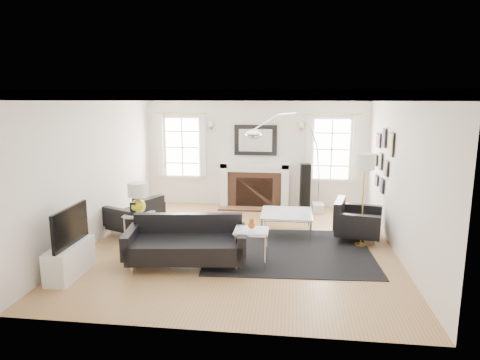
# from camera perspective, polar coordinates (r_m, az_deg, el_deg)

# --- Properties ---
(floor) EXTENTS (6.00, 6.00, 0.00)m
(floor) POSITION_cam_1_polar(r_m,az_deg,el_deg) (8.06, 0.17, -8.61)
(floor) COLOR #9F6B42
(floor) RESTS_ON ground
(back_wall) EXTENTS (5.50, 0.04, 2.80)m
(back_wall) POSITION_cam_1_polar(r_m,az_deg,el_deg) (10.65, 2.09, 4.01)
(back_wall) COLOR silver
(back_wall) RESTS_ON floor
(front_wall) EXTENTS (5.50, 0.04, 2.80)m
(front_wall) POSITION_cam_1_polar(r_m,az_deg,el_deg) (4.81, -4.09, -4.94)
(front_wall) COLOR silver
(front_wall) RESTS_ON floor
(left_wall) EXTENTS (0.04, 6.00, 2.80)m
(left_wall) POSITION_cam_1_polar(r_m,az_deg,el_deg) (8.48, -18.63, 1.56)
(left_wall) COLOR silver
(left_wall) RESTS_ON floor
(right_wall) EXTENTS (0.04, 6.00, 2.80)m
(right_wall) POSITION_cam_1_polar(r_m,az_deg,el_deg) (7.87, 20.47, 0.73)
(right_wall) COLOR silver
(right_wall) RESTS_ON floor
(ceiling) EXTENTS (5.50, 6.00, 0.02)m
(ceiling) POSITION_cam_1_polar(r_m,az_deg,el_deg) (7.59, 0.18, 11.70)
(ceiling) COLOR white
(ceiling) RESTS_ON back_wall
(crown_molding) EXTENTS (5.50, 6.00, 0.12)m
(crown_molding) POSITION_cam_1_polar(r_m,az_deg,el_deg) (7.59, 0.18, 11.25)
(crown_molding) COLOR white
(crown_molding) RESTS_ON back_wall
(fireplace) EXTENTS (1.70, 0.69, 1.11)m
(fireplace) POSITION_cam_1_polar(r_m,az_deg,el_deg) (10.59, 1.96, -0.74)
(fireplace) COLOR white
(fireplace) RESTS_ON floor
(mantel_mirror) EXTENTS (1.05, 0.07, 0.75)m
(mantel_mirror) POSITION_cam_1_polar(r_m,az_deg,el_deg) (10.58, 2.08, 5.32)
(mantel_mirror) COLOR black
(mantel_mirror) RESTS_ON back_wall
(window_left) EXTENTS (1.24, 0.15, 1.62)m
(window_left) POSITION_cam_1_polar(r_m,az_deg,el_deg) (10.91, -7.68, 4.40)
(window_left) COLOR white
(window_left) RESTS_ON back_wall
(window_right) EXTENTS (1.24, 0.15, 1.62)m
(window_right) POSITION_cam_1_polar(r_m,az_deg,el_deg) (10.60, 12.11, 4.05)
(window_right) COLOR white
(window_right) RESTS_ON back_wall
(gallery_wall) EXTENTS (0.04, 1.73, 1.29)m
(gallery_wall) POSITION_cam_1_polar(r_m,az_deg,el_deg) (9.09, 18.48, 3.04)
(gallery_wall) COLOR black
(gallery_wall) RESTS_ON right_wall
(tv_unit) EXTENTS (0.35, 1.00, 1.09)m
(tv_unit) POSITION_cam_1_polar(r_m,az_deg,el_deg) (7.14, -21.73, -9.32)
(tv_unit) COLOR white
(tv_unit) RESTS_ON floor
(area_rug) EXTENTS (3.01, 2.56, 0.01)m
(area_rug) POSITION_cam_1_polar(r_m,az_deg,el_deg) (7.80, 6.54, -9.35)
(area_rug) COLOR black
(area_rug) RESTS_ON floor
(sofa) EXTENTS (2.03, 1.13, 0.63)m
(sofa) POSITION_cam_1_polar(r_m,az_deg,el_deg) (7.16, -7.12, -8.39)
(sofa) COLOR black
(sofa) RESTS_ON floor
(armchair_left) EXTENTS (1.14, 1.20, 0.64)m
(armchair_left) POSITION_cam_1_polar(r_m,az_deg,el_deg) (8.80, -13.57, -4.80)
(armchair_left) COLOR black
(armchair_left) RESTS_ON floor
(armchair_right) EXTENTS (1.02, 1.09, 0.63)m
(armchair_right) POSITION_cam_1_polar(r_m,az_deg,el_deg) (8.53, 15.10, -5.40)
(armchair_right) COLOR black
(armchair_right) RESTS_ON floor
(coffee_table) EXTENTS (1.00, 1.00, 0.44)m
(coffee_table) POSITION_cam_1_polar(r_m,az_deg,el_deg) (8.59, 6.23, -4.55)
(coffee_table) COLOR silver
(coffee_table) RESTS_ON floor
(side_table_left) EXTENTS (0.49, 0.49, 0.54)m
(side_table_left) POSITION_cam_1_polar(r_m,az_deg,el_deg) (8.35, -13.31, -5.07)
(side_table_left) COLOR silver
(side_table_left) RESTS_ON floor
(nesting_table) EXTENTS (0.55, 0.46, 0.61)m
(nesting_table) POSITION_cam_1_polar(r_m,az_deg,el_deg) (6.97, 1.54, -7.64)
(nesting_table) COLOR silver
(nesting_table) RESTS_ON floor
(gourd_lamp) EXTENTS (0.37, 0.37, 0.60)m
(gourd_lamp) POSITION_cam_1_polar(r_m,az_deg,el_deg) (8.24, -13.45, -2.08)
(gourd_lamp) COLOR gold
(gourd_lamp) RESTS_ON side_table_left
(orange_vase) EXTENTS (0.12, 0.12, 0.18)m
(orange_vase) POSITION_cam_1_polar(r_m,az_deg,el_deg) (6.90, 1.55, -5.88)
(orange_vase) COLOR #B45017
(orange_vase) RESTS_ON nesting_table
(arc_floor_lamp) EXTENTS (1.75, 1.62, 2.47)m
(arc_floor_lamp) POSITION_cam_1_polar(r_m,az_deg,el_deg) (9.52, 6.47, 2.69)
(arc_floor_lamp) COLOR silver
(arc_floor_lamp) RESTS_ON floor
(stick_floor_lamp) EXTENTS (0.35, 0.35, 1.72)m
(stick_floor_lamp) POSITION_cam_1_polar(r_m,az_deg,el_deg) (7.95, 16.32, 1.76)
(stick_floor_lamp) COLOR gold
(stick_floor_lamp) RESTS_ON floor
(speaker_tower) EXTENTS (0.26, 0.26, 1.13)m
(speaker_tower) POSITION_cam_1_polar(r_m,az_deg,el_deg) (10.42, 8.67, -0.94)
(speaker_tower) COLOR black
(speaker_tower) RESTS_ON floor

